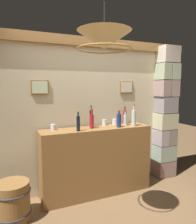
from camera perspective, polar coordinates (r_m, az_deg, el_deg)
name	(u,v)px	position (r m, az deg, el deg)	size (l,w,h in m)	color
ground_plane	(123,223)	(2.96, 6.72, -27.70)	(12.00, 12.00, 0.00)	brown
panelled_rear_partition	(90,110)	(3.45, -2.17, 0.58)	(3.62, 0.15, 2.44)	beige
stone_pillar	(165,114)	(4.09, 17.59, -0.48)	(0.38, 0.33, 2.38)	gray
bar_shelf_unit	(97,161)	(3.37, -0.35, -13.09)	(1.72, 0.40, 1.05)	olive
liquor_bottle_tequila	(125,117)	(3.60, 7.25, -1.34)	(0.06, 0.06, 0.29)	maroon
liquor_bottle_vermouth	(125,120)	(3.46, 7.39, -2.03)	(0.06, 0.06, 0.24)	#AFC2BF
liquor_bottle_scotch	(92,121)	(3.17, -1.70, -2.35)	(0.06, 0.06, 0.31)	#A81C23
liquor_bottle_port	(78,123)	(2.99, -5.37, -3.00)	(0.05, 0.05, 0.29)	black
liquor_bottle_amaro	(134,118)	(3.42, 9.66, -1.51)	(0.07, 0.07, 0.34)	silver
liquor_bottle_brandy	(91,118)	(3.27, -1.87, -1.77)	(0.05, 0.05, 0.34)	black
liquor_bottle_whiskey	(119,120)	(3.28, 5.66, -2.22)	(0.07, 0.07, 0.26)	navy
glass_tumbler_rocks	(53,127)	(3.15, -12.05, -4.00)	(0.07, 0.07, 0.08)	silver
glass_tumbler_highball	(115,122)	(3.51, 4.53, -2.63)	(0.08, 0.08, 0.09)	silver
glass_tumbler_shot	(104,122)	(3.44, 1.75, -2.81)	(0.07, 0.07, 0.10)	silver
pendant_lamp	(104,41)	(2.20, 1.70, 18.70)	(0.55, 0.55, 0.62)	beige
wooden_barrel	(13,202)	(3.05, -22.08, -21.58)	(0.45, 0.45, 0.50)	olive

